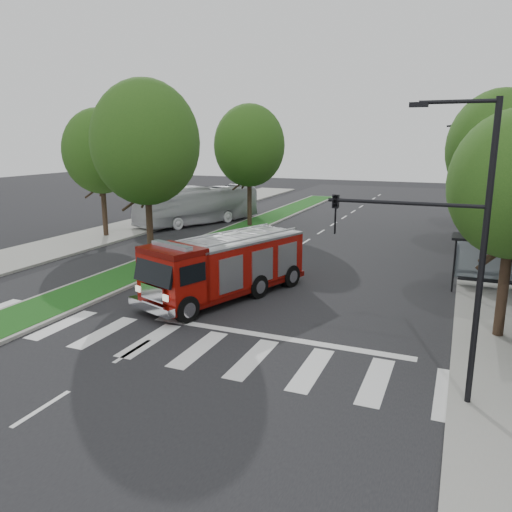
% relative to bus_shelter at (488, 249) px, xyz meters
% --- Properties ---
extents(ground, '(140.00, 140.00, 0.00)m').
position_rel_bus_shelter_xyz_m(ground, '(-11.20, -8.15, -2.04)').
color(ground, black).
rests_on(ground, ground).
extents(sidewalk_right, '(5.00, 80.00, 0.15)m').
position_rel_bus_shelter_xyz_m(sidewalk_right, '(1.30, 1.85, -1.96)').
color(sidewalk_right, gray).
rests_on(sidewalk_right, ground).
extents(sidewalk_left, '(5.00, 80.00, 0.15)m').
position_rel_bus_shelter_xyz_m(sidewalk_left, '(-25.70, 1.85, -1.96)').
color(sidewalk_left, gray).
rests_on(sidewalk_left, ground).
extents(median, '(3.00, 50.00, 0.15)m').
position_rel_bus_shelter_xyz_m(median, '(-17.20, 9.85, -1.96)').
color(median, gray).
rests_on(median, ground).
extents(bus_shelter, '(3.20, 1.60, 2.61)m').
position_rel_bus_shelter_xyz_m(bus_shelter, '(0.00, 0.00, 0.00)').
color(bus_shelter, black).
rests_on(bus_shelter, ground).
extents(tree_right_mid, '(5.60, 5.60, 9.72)m').
position_rel_bus_shelter_xyz_m(tree_right_mid, '(0.30, 5.85, 4.45)').
color(tree_right_mid, black).
rests_on(tree_right_mid, ground).
extents(tree_right_far, '(5.00, 5.00, 8.73)m').
position_rel_bus_shelter_xyz_m(tree_right_far, '(0.30, 15.85, 3.80)').
color(tree_right_far, black).
rests_on(tree_right_far, ground).
extents(tree_median_near, '(5.80, 5.80, 10.16)m').
position_rel_bus_shelter_xyz_m(tree_median_near, '(-17.20, -2.15, 4.77)').
color(tree_median_near, black).
rests_on(tree_median_near, ground).
extents(tree_median_far, '(5.60, 5.60, 9.72)m').
position_rel_bus_shelter_xyz_m(tree_median_far, '(-17.20, 11.85, 4.45)').
color(tree_median_far, black).
rests_on(tree_median_far, ground).
extents(tree_left_mid, '(5.20, 5.20, 9.16)m').
position_rel_bus_shelter_xyz_m(tree_left_mid, '(-25.20, 3.85, 4.12)').
color(tree_left_mid, black).
rests_on(tree_left_mid, ground).
extents(streetlight_right_near, '(4.08, 0.22, 8.00)m').
position_rel_bus_shelter_xyz_m(streetlight_right_near, '(-1.59, -11.65, 2.63)').
color(streetlight_right_near, black).
rests_on(streetlight_right_near, ground).
extents(streetlight_right_far, '(2.11, 0.20, 8.00)m').
position_rel_bus_shelter_xyz_m(streetlight_right_far, '(-0.85, 11.85, 2.44)').
color(streetlight_right_far, black).
rests_on(streetlight_right_far, ground).
extents(fire_engine, '(5.25, 8.90, 2.96)m').
position_rel_bus_shelter_xyz_m(fire_engine, '(-10.85, -5.56, -0.62)').
color(fire_engine, '#510704').
rests_on(fire_engine, ground).
extents(city_bus, '(7.00, 11.41, 3.15)m').
position_rel_bus_shelter_xyz_m(city_bus, '(-21.81, 11.67, -0.46)').
color(city_bus, silver).
rests_on(city_bus, ground).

